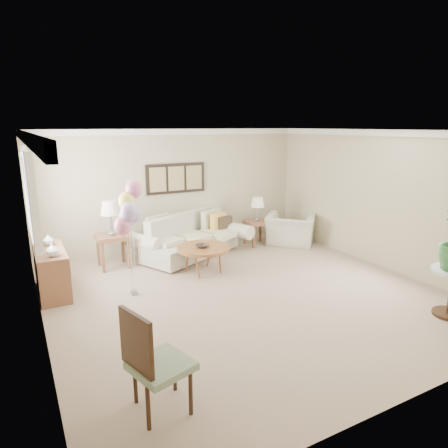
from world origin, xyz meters
name	(u,v)px	position (x,y,z in m)	size (l,w,h in m)	color
ground_plane	(245,294)	(0.00, 0.00, 0.00)	(6.00, 6.00, 0.00)	tan
room_shell	(237,195)	(-0.11, 0.09, 1.63)	(6.04, 6.04, 2.60)	#BFB390
wall_art_triptych	(176,178)	(0.00, 2.96, 1.55)	(1.35, 0.06, 0.65)	black
sofa	(191,239)	(0.01, 2.25, 0.34)	(2.70, 1.72, 0.87)	beige
end_table_left	(112,240)	(-1.59, 2.28, 0.55)	(0.60, 0.54, 0.65)	brown
end_table_right	(257,224)	(1.67, 2.26, 0.47)	(0.52, 0.47, 0.57)	brown
lamp_left	(110,209)	(-1.59, 2.28, 1.15)	(0.37, 0.37, 0.66)	gray
lamp_right	(258,203)	(1.67, 2.26, 0.98)	(0.30, 0.30, 0.54)	gray
coffee_table	(203,249)	(-0.18, 1.22, 0.45)	(0.97, 0.97, 0.49)	brown
decor_bowl	(202,246)	(-0.21, 1.19, 0.52)	(0.23, 0.23, 0.06)	#2D2320
armchair	(290,230)	(2.36, 1.92, 0.34)	(1.06, 0.92, 0.69)	beige
accent_chair	(153,360)	(-2.19, -1.96, 0.55)	(0.64, 0.64, 1.06)	gray
credenza	(52,272)	(-2.76, 1.50, 0.37)	(0.46, 1.20, 0.74)	brown
vase_white	(52,250)	(-2.74, 1.13, 0.84)	(0.20, 0.20, 0.21)	silver
vase_sage	(48,240)	(-2.74, 1.79, 0.84)	(0.18, 0.18, 0.19)	#A4B093
balloon_cluster	(129,211)	(-1.63, 0.80, 1.40)	(0.52, 0.49, 1.85)	gray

